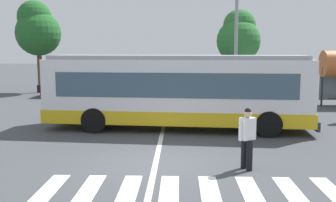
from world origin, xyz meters
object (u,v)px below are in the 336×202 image
parked_car_black (62,84)px  background_tree_left (37,29)px  parked_car_teal (175,85)px  twin_arm_street_lamp (237,14)px  parked_car_red (97,85)px  parked_car_charcoal (210,85)px  city_transit_bus (177,91)px  parked_car_silver (251,85)px  parked_car_blue (134,85)px  pedestrian_crossing_street (247,135)px  background_tree_right (239,37)px

parked_car_black → background_tree_left: size_ratio=0.66×
parked_car_teal → twin_arm_street_lamp: size_ratio=0.54×
parked_car_red → parked_car_charcoal: (8.14, 0.32, 0.00)m
city_transit_bus → background_tree_left: (-10.72, 13.49, 3.26)m
city_transit_bus → parked_car_silver: 12.81m
parked_car_blue → parked_car_teal: same height
parked_car_red → background_tree_left: bearing=158.3°
pedestrian_crossing_street → parked_car_teal: (-2.22, 16.90, -0.20)m
parked_car_black → parked_car_charcoal: 10.79m
pedestrian_crossing_street → parked_car_red: 18.77m
parked_car_blue → twin_arm_street_lamp: size_ratio=0.52×
background_tree_left → twin_arm_street_lamp: bearing=-24.7°
pedestrian_crossing_street → parked_car_black: bearing=120.9°
parked_car_blue → background_tree_left: bearing=164.5°
city_transit_bus → background_tree_right: bearing=71.3°
parked_car_silver → background_tree_left: 16.50m
pedestrian_crossing_street → parked_car_blue: pedestrian_crossing_street is taller
parked_car_silver → background_tree_left: (-15.89, 1.80, 4.08)m
background_tree_right → parked_car_silver: bearing=-62.7°
parked_car_red → parked_car_charcoal: 8.15m
city_transit_bus → parked_car_red: (-5.87, 11.55, -0.82)m
parked_car_teal → city_transit_bus: bearing=-88.7°
parked_car_teal → background_tree_left: (-10.47, 2.09, 4.08)m
city_transit_bus → parked_car_red: city_transit_bus is taller
parked_car_black → background_tree_left: bearing=146.8°
parked_car_blue → parked_car_teal: 2.89m
parked_car_charcoal → twin_arm_street_lamp: (1.12, -4.86, 4.58)m
parked_car_teal → background_tree_right: 6.08m
parked_car_black → parked_car_blue: 5.41m
parked_car_silver → background_tree_right: background_tree_right is taller
parked_car_red → parked_car_blue: bearing=-3.6°
parked_car_red → twin_arm_street_lamp: 11.28m
parked_car_charcoal → parked_car_black: bearing=179.1°
parked_car_black → twin_arm_street_lamp: 13.71m
parked_car_red → parked_car_blue: (2.72, -0.17, 0.00)m
parked_car_blue → city_transit_bus: bearing=-74.5°
city_transit_bus → twin_arm_street_lamp: 8.64m
parked_car_red → parked_car_silver: (11.04, 0.14, 0.00)m
twin_arm_street_lamp → parked_car_red: bearing=153.8°
background_tree_left → parked_car_blue: bearing=-15.5°
pedestrian_crossing_street → parked_car_charcoal: pedestrian_crossing_street is taller
parked_car_charcoal → twin_arm_street_lamp: bearing=-77.1°
parked_car_charcoal → parked_car_silver: same height
parked_car_red → background_tree_right: size_ratio=0.73×
parked_car_charcoal → parked_car_red: bearing=-177.8°
parked_car_silver → parked_car_teal: bearing=-177.0°
pedestrian_crossing_street → parked_car_charcoal: (0.30, 17.37, -0.20)m
parked_car_black → background_tree_right: (12.96, 1.05, 3.47)m
parked_car_black → pedestrian_crossing_street: bearing=-59.1°
parked_car_teal → background_tree_right: size_ratio=0.74×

